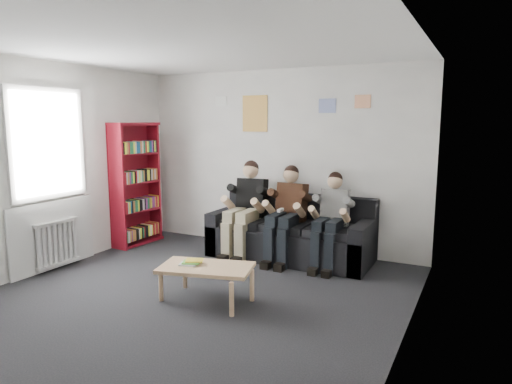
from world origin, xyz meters
TOP-DOWN VIEW (x-y plane):
  - room_shell at (0.00, 0.00)m, footprint 5.00×5.00m
  - sofa at (0.40, 2.07)m, footprint 2.28×0.93m
  - bookshelf at (-2.08, 1.68)m, footprint 0.29×0.86m
  - coffee_table at (0.20, 0.16)m, footprint 0.98×0.54m
  - game_cases at (0.02, 0.14)m, footprint 0.23×0.20m
  - person_left at (-0.24, 1.86)m, footprint 0.42×0.89m
  - person_middle at (0.40, 1.86)m, footprint 0.40×0.85m
  - person_right at (1.03, 1.87)m, footprint 0.37×0.78m
  - radiator at (-2.15, 0.20)m, footprint 0.10×0.64m
  - window at (-2.22, 0.20)m, footprint 0.05×1.30m
  - poster_large at (-0.40, 2.49)m, footprint 0.42×0.01m
  - poster_blue at (0.75, 2.49)m, footprint 0.25×0.01m
  - poster_pink at (1.25, 2.49)m, footprint 0.22×0.01m
  - poster_sign at (-1.00, 2.49)m, footprint 0.20×0.01m

SIDE VIEW (x-z plane):
  - sofa at x=0.40m, z-range -0.12..0.76m
  - coffee_table at x=0.20m, z-range 0.15..0.54m
  - radiator at x=-2.15m, z-range 0.05..0.65m
  - game_cases at x=0.02m, z-range 0.39..0.44m
  - person_right at x=1.03m, z-range 0.01..1.28m
  - person_middle at x=0.40m, z-range 0.00..1.33m
  - person_left at x=-0.24m, z-range 0.00..1.37m
  - bookshelf at x=-2.08m, z-range 0.00..1.92m
  - window at x=-2.22m, z-range -0.15..2.21m
  - room_shell at x=0.00m, z-range -1.15..3.85m
  - poster_large at x=-0.40m, z-range 1.77..2.32m
  - poster_blue at x=0.75m, z-range 2.05..2.25m
  - poster_pink at x=1.25m, z-range 2.11..2.29m
  - poster_sign at x=-1.00m, z-range 2.18..2.32m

